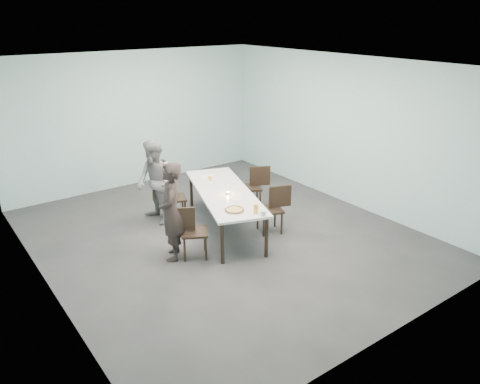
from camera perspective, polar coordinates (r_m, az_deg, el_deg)
ground at (r=8.45m, az=-2.05°, el=-5.33°), size 7.00×7.00×0.00m
room_shell at (r=7.76m, az=-2.24°, el=8.18°), size 6.02×7.02×3.01m
table at (r=8.43m, az=-1.92°, el=-0.24°), size 1.70×2.75×0.75m
chair_near_left at (r=7.59m, az=-6.20°, el=-4.45°), size 0.65×0.57×0.87m
chair_far_left at (r=9.00m, az=-8.51°, el=-0.36°), size 0.65×0.54×0.87m
chair_near_right at (r=8.43m, az=4.18°, el=-1.67°), size 0.65×0.54×0.87m
chair_far_right at (r=9.47m, az=1.77°, el=0.98°), size 0.65×0.57×0.87m
diner_near at (r=7.47m, az=-8.34°, el=-2.39°), size 0.64×0.71×1.62m
diner_far at (r=8.83m, az=-10.35°, el=1.17°), size 0.62×0.79×1.60m
pizza at (r=7.56m, az=-0.68°, el=-2.20°), size 0.34×0.34×0.04m
side_plate at (r=8.00m, az=-0.31°, el=-0.94°), size 0.18×0.18×0.01m
beer_glass at (r=7.46m, az=1.94°, el=-2.07°), size 0.08×0.08×0.15m
water_tumbler at (r=7.38m, az=2.85°, el=-2.61°), size 0.08×0.08×0.09m
tealight at (r=8.25m, az=-1.52°, el=-0.14°), size 0.06×0.06×0.05m
amber_tumbler at (r=8.94m, az=-3.67°, el=1.68°), size 0.07×0.07×0.08m
menu at (r=9.18m, az=-3.96°, el=1.94°), size 0.36×0.31×0.01m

